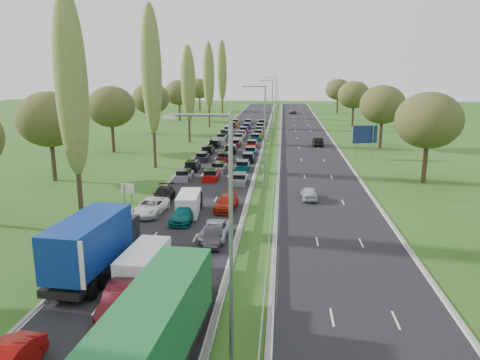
% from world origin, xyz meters
% --- Properties ---
extents(ground, '(260.00, 260.00, 0.00)m').
position_xyz_m(ground, '(4.50, 80.00, 0.00)').
color(ground, '#265119').
rests_on(ground, ground).
extents(near_carriageway, '(10.50, 215.00, 0.04)m').
position_xyz_m(near_carriageway, '(-2.25, 82.50, 0.00)').
color(near_carriageway, black).
rests_on(near_carriageway, ground).
extents(far_carriageway, '(10.50, 215.00, 0.04)m').
position_xyz_m(far_carriageway, '(11.25, 82.50, 0.00)').
color(far_carriageway, black).
rests_on(far_carriageway, ground).
extents(central_reservation, '(2.36, 215.00, 0.32)m').
position_xyz_m(central_reservation, '(4.50, 82.50, 0.55)').
color(central_reservation, gray).
rests_on(central_reservation, ground).
extents(lamp_columns, '(0.18, 140.18, 12.00)m').
position_xyz_m(lamp_columns, '(4.50, 78.00, 6.00)').
color(lamp_columns, gray).
rests_on(lamp_columns, ground).
extents(poplar_row, '(2.80, 127.80, 22.44)m').
position_xyz_m(poplar_row, '(-11.50, 68.17, 12.39)').
color(poplar_row, '#2D2116').
rests_on(poplar_row, ground).
extents(woodland_left, '(8.00, 166.00, 11.10)m').
position_xyz_m(woodland_left, '(-22.00, 62.63, 7.68)').
color(woodland_left, '#2D2116').
rests_on(woodland_left, ground).
extents(woodland_right, '(8.00, 153.00, 11.10)m').
position_xyz_m(woodland_right, '(24.00, 66.67, 7.68)').
color(woodland_right, '#2D2116').
rests_on(woodland_right, ground).
extents(traffic_queue_fill, '(9.04, 68.94, 0.80)m').
position_xyz_m(traffic_queue_fill, '(-2.21, 77.49, 0.44)').
color(traffic_queue_fill, slate).
rests_on(traffic_queue_fill, ground).
extents(near_car_2, '(2.88, 5.54, 1.49)m').
position_xyz_m(near_car_2, '(-5.99, 32.09, 0.77)').
color(near_car_2, silver).
rests_on(near_car_2, near_carriageway).
extents(near_car_3, '(2.36, 5.14, 1.46)m').
position_xyz_m(near_car_3, '(-5.90, 36.58, 0.75)').
color(near_car_3, black).
rests_on(near_car_3, near_carriageway).
extents(near_car_5, '(1.90, 4.92, 1.60)m').
position_xyz_m(near_car_5, '(-2.44, 13.57, 0.82)').
color(near_car_5, '#520E17').
rests_on(near_car_5, near_carriageway).
extents(near_car_6, '(2.60, 5.06, 1.37)m').
position_xyz_m(near_car_6, '(-2.16, 16.91, 0.70)').
color(near_car_6, slate).
rests_on(near_car_6, near_carriageway).
extents(near_car_7, '(2.14, 4.84, 1.38)m').
position_xyz_m(near_car_7, '(-2.33, 30.19, 0.71)').
color(near_car_7, '#054F4D').
rests_on(near_car_7, near_carriageway).
extents(near_car_9, '(1.57, 4.02, 1.30)m').
position_xyz_m(near_car_9, '(1.19, 24.66, 0.67)').
color(near_car_9, black).
rests_on(near_car_9, near_carriageway).
extents(near_car_10, '(2.43, 4.82, 1.31)m').
position_xyz_m(near_car_10, '(1.15, 26.12, 0.67)').
color(near_car_10, '#B3BABD').
rests_on(near_car_10, near_carriageway).
extents(near_car_11, '(2.31, 4.87, 1.37)m').
position_xyz_m(near_car_11, '(1.12, 34.24, 0.71)').
color(near_car_11, '#A11A09').
rests_on(near_car_11, near_carriageway).
extents(far_car_0, '(1.76, 4.04, 1.35)m').
position_xyz_m(far_car_0, '(9.49, 38.87, 0.70)').
color(far_car_0, '#B6BBC0').
rests_on(far_car_0, far_carriageway).
extents(far_car_1, '(1.87, 4.73, 1.53)m').
position_xyz_m(far_car_1, '(13.02, 76.55, 0.79)').
color(far_car_1, black).
rests_on(far_car_1, far_carriageway).
extents(far_car_2, '(2.53, 5.09, 1.39)m').
position_xyz_m(far_car_2, '(9.61, 143.14, 0.71)').
color(far_car_2, slate).
rests_on(far_car_2, far_carriageway).
extents(blue_lorry, '(2.79, 10.03, 4.24)m').
position_xyz_m(blue_lorry, '(-5.85, 18.40, 2.18)').
color(blue_lorry, black).
rests_on(blue_lorry, near_carriageway).
extents(green_lorry, '(2.65, 14.30, 4.24)m').
position_xyz_m(green_lorry, '(1.16, 8.04, 2.27)').
color(green_lorry, black).
rests_on(green_lorry, near_carriageway).
extents(white_van_front, '(2.13, 5.43, 2.18)m').
position_xyz_m(white_van_front, '(-2.33, 17.93, 1.12)').
color(white_van_front, white).
rests_on(white_van_front, near_carriageway).
extents(white_van_rear, '(1.95, 4.98, 2.00)m').
position_xyz_m(white_van_rear, '(-2.34, 32.86, 1.03)').
color(white_van_rear, silver).
rests_on(white_van_rear, near_carriageway).
extents(info_sign, '(1.48, 0.43, 2.10)m').
position_xyz_m(info_sign, '(-9.40, 35.68, 1.37)').
color(info_sign, gray).
rests_on(info_sign, ground).
extents(direction_sign, '(3.91, 1.06, 5.20)m').
position_xyz_m(direction_sign, '(19.40, 64.17, 3.57)').
color(direction_sign, gray).
rests_on(direction_sign, ground).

